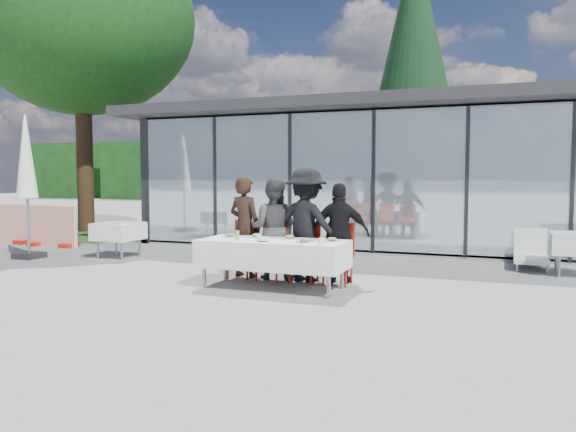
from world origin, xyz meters
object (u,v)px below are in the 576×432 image
(diner_c, at_px, (306,225))
(plate_a, at_px, (230,236))
(diner_chair_a, at_px, (244,246))
(spare_table_left, at_px, (119,232))
(deciduous_tree, at_px, (81,20))
(diner_d, at_px, (340,233))
(market_umbrella, at_px, (26,165))
(conifer_tree, at_px, (414,60))
(plate_d, at_px, (332,240))
(diner_chair_d, at_px, (339,250))
(plate_c, at_px, (289,238))
(dining_table, at_px, (273,254))
(diner_a, at_px, (245,227))
(diner_chair_c, at_px, (306,249))
(lounger, at_px, (531,253))
(diner_chair_b, at_px, (273,247))
(juice_bottle, at_px, (237,235))
(plate_extra, at_px, (305,241))
(diner_b, at_px, (273,228))
(folded_eyeglasses, at_px, (263,241))
(plate_b, at_px, (257,236))

(diner_c, distance_m, plate_a, 1.26)
(diner_chair_a, xyz_separation_m, spare_table_left, (-3.49, 1.14, 0.02))
(deciduous_tree, bearing_deg, spare_table_left, -43.28)
(diner_d, distance_m, market_umbrella, 6.97)
(market_umbrella, distance_m, conifer_tree, 14.13)
(plate_d, bearing_deg, diner_chair_d, 96.30)
(conifer_tree, bearing_deg, plate_c, -89.51)
(plate_a, distance_m, plate_d, 1.69)
(dining_table, height_order, diner_a, diner_a)
(diner_chair_c, xyz_separation_m, lounger, (3.52, 3.01, -0.28))
(diner_a, height_order, deciduous_tree, deciduous_tree)
(diner_c, relative_size, market_umbrella, 0.62)
(diner_chair_b, height_order, juice_bottle, diner_chair_b)
(plate_c, distance_m, plate_d, 0.71)
(spare_table_left, bearing_deg, plate_extra, -23.03)
(diner_chair_a, relative_size, conifer_tree, 0.09)
(diner_chair_a, relative_size, diner_chair_b, 1.00)
(diner_a, bearing_deg, diner_chair_b, -169.95)
(diner_chair_a, bearing_deg, market_umbrella, 175.96)
(diner_chair_b, xyz_separation_m, plate_a, (-0.47, -0.65, 0.24))
(market_umbrella, bearing_deg, diner_c, -3.07)
(juice_bottle, relative_size, lounger, 0.11)
(diner_c, bearing_deg, diner_b, 11.73)
(diner_a, xyz_separation_m, spare_table_left, (-3.49, 1.11, -0.31))
(dining_table, xyz_separation_m, market_umbrella, (-6.02, 1.12, 1.41))
(diner_a, relative_size, plate_a, 6.44)
(diner_d, bearing_deg, diner_chair_a, -6.45)
(diner_a, xyz_separation_m, folded_eyeglasses, (0.80, -1.06, -0.10))
(juice_bottle, bearing_deg, plate_b, 70.44)
(diner_c, height_order, plate_extra, diner_c)
(diner_chair_d, xyz_separation_m, conifer_tree, (-0.75, 12.45, 5.45))
(diner_chair_b, bearing_deg, plate_a, -125.73)
(diner_chair_b, height_order, plate_b, diner_chair_b)
(diner_chair_a, height_order, conifer_tree, conifer_tree)
(plate_a, xyz_separation_m, market_umbrella, (-5.24, 1.01, 1.17))
(plate_c, bearing_deg, diner_a, 150.00)
(diner_chair_b, bearing_deg, plate_d, -28.20)
(diner_chair_b, height_order, plate_a, diner_chair_b)
(plate_a, xyz_separation_m, spare_table_left, (-3.55, 1.79, -0.22))
(dining_table, distance_m, diner_chair_b, 0.81)
(diner_b, relative_size, market_umbrella, 0.57)
(dining_table, relative_size, spare_table_left, 2.63)
(diner_c, distance_m, diner_chair_c, 0.39)
(lounger, bearing_deg, diner_a, -147.19)
(diner_c, relative_size, diner_chair_d, 1.90)
(market_umbrella, bearing_deg, plate_d, -8.40)
(dining_table, relative_size, diner_chair_d, 2.32)
(plate_c, bearing_deg, diner_chair_b, 132.14)
(plate_c, height_order, plate_d, same)
(plate_d, bearing_deg, plate_a, 179.63)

